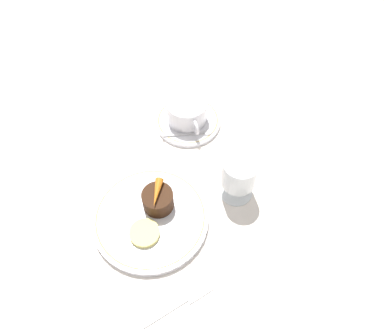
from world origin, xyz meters
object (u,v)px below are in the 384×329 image
at_px(dinner_plate, 151,218).
at_px(fork, 179,303).
at_px(coffee_cup, 187,110).
at_px(wine_glass, 239,175).
at_px(dessert_cake, 158,200).

bearing_deg(dinner_plate, fork, -0.44).
relative_size(coffee_cup, wine_glass, 1.12).
height_order(coffee_cup, dessert_cake, coffee_cup).
height_order(wine_glass, dessert_cake, wine_glass).
bearing_deg(fork, dinner_plate, 179.56).
bearing_deg(coffee_cup, dinner_plate, -36.06).
distance_m(dinner_plate, fork, 0.17).
height_order(coffee_cup, fork, coffee_cup).
bearing_deg(wine_glass, dessert_cake, -97.48).
height_order(fork, dessert_cake, dessert_cake).
xyz_separation_m(coffee_cup, fork, (0.39, -0.16, -0.04)).
xyz_separation_m(wine_glass, fork, (0.17, -0.19, -0.07)).
distance_m(wine_glass, dessert_cake, 0.17).
xyz_separation_m(wine_glass, dessert_cake, (-0.02, -0.16, -0.03)).
bearing_deg(dinner_plate, wine_glass, 89.24).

